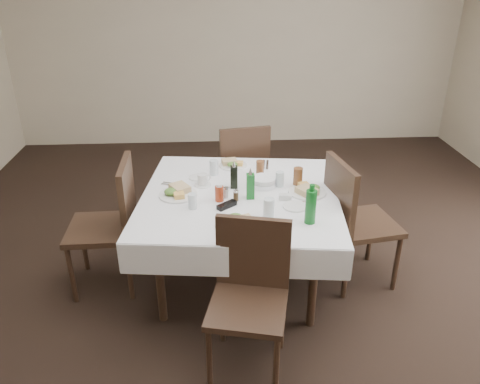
{
  "coord_description": "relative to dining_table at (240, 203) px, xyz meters",
  "views": [
    {
      "loc": [
        -0.35,
        -2.92,
        2.31
      ],
      "look_at": [
        -0.16,
        0.16,
        0.8
      ],
      "focal_mm": 35.0,
      "sensor_mm": 36.0,
      "label": 1
    }
  ],
  "objects": [
    {
      "name": "ground_plane",
      "position": [
        0.16,
        -0.21,
        -0.69
      ],
      "size": [
        7.0,
        7.0,
        0.0
      ],
      "primitive_type": "plane",
      "color": "black"
    },
    {
      "name": "room_shell",
      "position": [
        0.16,
        -0.21,
        1.02
      ],
      "size": [
        6.04,
        7.04,
        2.8
      ],
      "color": "#BEAF95",
      "rests_on": "ground"
    },
    {
      "name": "dining_table",
      "position": [
        0.0,
        0.0,
        0.0
      ],
      "size": [
        1.61,
        1.61,
        0.76
      ],
      "color": "black",
      "rests_on": "ground"
    },
    {
      "name": "chair_north",
      "position": [
        0.08,
        0.98,
        -0.12
      ],
      "size": [
        0.55,
        0.55,
        0.99
      ],
      "color": "black",
      "rests_on": "ground"
    },
    {
      "name": "chair_south",
      "position": [
        0.01,
        -0.84,
        -0.14
      ],
      "size": [
        0.55,
        0.55,
        0.96
      ],
      "color": "black",
      "rests_on": "ground"
    },
    {
      "name": "chair_east",
      "position": [
        0.85,
        -0.07,
        -0.1
      ],
      "size": [
        0.56,
        0.56,
        1.03
      ],
      "color": "black",
      "rests_on": "ground"
    },
    {
      "name": "chair_west",
      "position": [
        -0.95,
        -0.0,
        -0.1
      ],
      "size": [
        0.5,
        0.5,
        1.03
      ],
      "color": "black",
      "rests_on": "ground"
    },
    {
      "name": "meal_north",
      "position": [
        -0.03,
        0.54,
        0.09
      ],
      "size": [
        0.24,
        0.24,
        0.05
      ],
      "color": "white",
      "rests_on": "dining_table"
    },
    {
      "name": "meal_south",
      "position": [
        -0.05,
        -0.47,
        0.1
      ],
      "size": [
        0.28,
        0.28,
        0.06
      ],
      "color": "white",
      "rests_on": "dining_table"
    },
    {
      "name": "meal_east",
      "position": [
        0.51,
        -0.02,
        0.1
      ],
      "size": [
        0.28,
        0.28,
        0.06
      ],
      "color": "white",
      "rests_on": "dining_table"
    },
    {
      "name": "meal_west",
      "position": [
        -0.46,
        0.01,
        0.1
      ],
      "size": [
        0.29,
        0.29,
        0.06
      ],
      "color": "white",
      "rests_on": "dining_table"
    },
    {
      "name": "side_plate_a",
      "position": [
        -0.32,
        0.31,
        0.08
      ],
      "size": [
        0.14,
        0.14,
        0.01
      ],
      "color": "white",
      "rests_on": "dining_table"
    },
    {
      "name": "side_plate_b",
      "position": [
        0.38,
        -0.24,
        0.08
      ],
      "size": [
        0.17,
        0.17,
        0.01
      ],
      "color": "white",
      "rests_on": "dining_table"
    },
    {
      "name": "water_n",
      "position": [
        -0.19,
        0.37,
        0.14
      ],
      "size": [
        0.07,
        0.07,
        0.13
      ],
      "color": "silver",
      "rests_on": "dining_table"
    },
    {
      "name": "water_s",
      "position": [
        0.17,
        -0.37,
        0.14
      ],
      "size": [
        0.07,
        0.07,
        0.14
      ],
      "color": "silver",
      "rests_on": "dining_table"
    },
    {
      "name": "water_e",
      "position": [
        0.31,
        0.12,
        0.13
      ],
      "size": [
        0.06,
        0.06,
        0.12
      ],
      "color": "silver",
      "rests_on": "dining_table"
    },
    {
      "name": "water_w",
      "position": [
        -0.35,
        -0.21,
        0.13
      ],
      "size": [
        0.06,
        0.06,
        0.11
      ],
      "color": "silver",
      "rests_on": "dining_table"
    },
    {
      "name": "iced_tea_a",
      "position": [
        0.18,
        0.32,
        0.14
      ],
      "size": [
        0.06,
        0.06,
        0.13
      ],
      "color": "brown",
      "rests_on": "dining_table"
    },
    {
      "name": "iced_tea_b",
      "position": [
        0.45,
        0.11,
        0.15
      ],
      "size": [
        0.07,
        0.07,
        0.15
      ],
      "color": "brown",
      "rests_on": "dining_table"
    },
    {
      "name": "bread_basket",
      "position": [
        0.19,
        0.13,
        0.11
      ],
      "size": [
        0.21,
        0.21,
        0.07
      ],
      "color": "silver",
      "rests_on": "dining_table"
    },
    {
      "name": "oil_cruet_dark",
      "position": [
        -0.04,
        0.11,
        0.17
      ],
      "size": [
        0.05,
        0.05,
        0.22
      ],
      "color": "black",
      "rests_on": "dining_table"
    },
    {
      "name": "oil_cruet_green",
      "position": [
        0.07,
        -0.07,
        0.18
      ],
      "size": [
        0.06,
        0.06,
        0.24
      ],
      "color": "#146521",
      "rests_on": "dining_table"
    },
    {
      "name": "ketchup_bottle",
      "position": [
        -0.15,
        -0.1,
        0.14
      ],
      "size": [
        0.06,
        0.06,
        0.14
      ],
      "color": "#A73518",
      "rests_on": "dining_table"
    },
    {
      "name": "salt_shaker",
      "position": [
        -0.1,
        -0.05,
        0.11
      ],
      "size": [
        0.04,
        0.04,
        0.08
      ],
      "color": "white",
      "rests_on": "dining_table"
    },
    {
      "name": "pepper_shaker",
      "position": [
        -0.04,
        -0.11,
        0.11
      ],
      "size": [
        0.04,
        0.04,
        0.08
      ],
      "color": "#3D2B17",
      "rests_on": "dining_table"
    },
    {
      "name": "coffee_mug",
      "position": [
        -0.28,
        0.17,
        0.12
      ],
      "size": [
        0.13,
        0.13,
        0.09
      ],
      "color": "white",
      "rests_on": "dining_table"
    },
    {
      "name": "sunglasses",
      "position": [
        -0.11,
        -0.21,
        0.09
      ],
      "size": [
        0.15,
        0.14,
        0.03
      ],
      "color": "black",
      "rests_on": "dining_table"
    },
    {
      "name": "green_bottle",
      "position": [
        0.44,
        -0.46,
        0.2
      ],
      "size": [
        0.07,
        0.07,
        0.28
      ],
      "color": "#146521",
      "rests_on": "dining_table"
    },
    {
      "name": "sugar_caddy",
      "position": [
        0.32,
        -0.12,
        0.1
      ],
      "size": [
        0.1,
        0.07,
        0.04
      ],
      "color": "white",
      "rests_on": "dining_table"
    },
    {
      "name": "cutlery_n",
      "position": [
        0.25,
        0.54,
        0.08
      ],
      "size": [
        0.08,
        0.21,
        0.01
      ],
      "color": "silver",
      "rests_on": "dining_table"
    },
    {
      "name": "cutlery_s",
      "position": [
        -0.16,
        -0.51,
        0.08
      ],
      "size": [
        0.07,
        0.21,
        0.01
      ],
      "color": "silver",
      "rests_on": "dining_table"
    },
    {
      "name": "cutlery_e",
      "position": [
        0.46,
        -0.18,
        0.08
      ],
      "size": [
        0.17,
        0.09,
        0.01
      ],
      "color": "silver",
      "rests_on": "dining_table"
    },
    {
      "name": "cutlery_w",
      "position": [
        -0.5,
        0.18,
        0.08
      ],
      "size": [
        0.21,
        0.12,
        0.01
      ],
      "color": "silver",
      "rests_on": "dining_table"
    }
  ]
}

